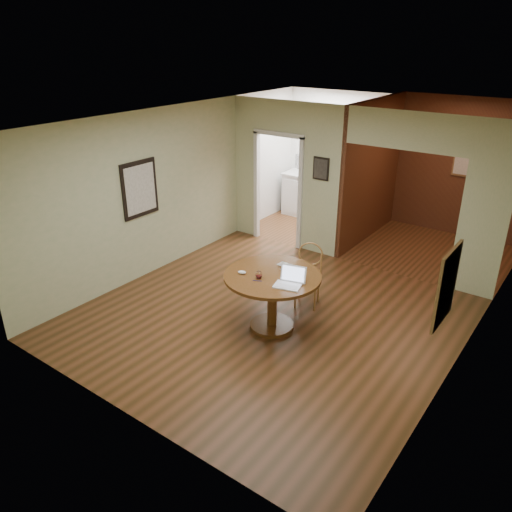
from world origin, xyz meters
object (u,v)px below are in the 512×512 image
Objects in this scene: chair at (309,271)px; open_laptop at (290,280)px; closed_laptop at (287,268)px; dining_table at (272,289)px.

open_laptop is at bearing -92.66° from chair.
open_laptop is at bearing -45.90° from closed_laptop.
dining_table is 0.89m from chair.
chair reaches higher than closed_laptop.
open_laptop reaches higher than chair.
chair is 2.52× the size of open_laptop.
dining_table is 1.36× the size of chair.
closed_laptop is (0.02, -0.63, 0.30)m from chair.
dining_table is at bearing -112.34° from chair.
dining_table is at bearing 148.38° from open_laptop.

